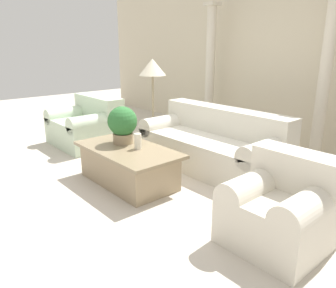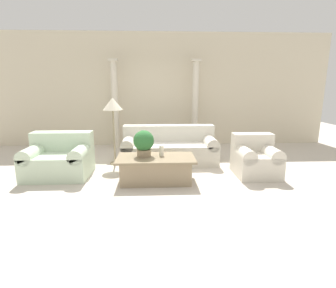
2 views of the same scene
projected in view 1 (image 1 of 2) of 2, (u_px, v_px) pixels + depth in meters
The scene contains 11 objects.
ground_plane at pixel (161, 174), 4.46m from camera, with size 16.00×16.00×0.00m, color beige.
wall_back at pixel (278, 50), 5.66m from camera, with size 10.00×0.06×3.20m.
sofa_long at pixel (213, 144), 4.64m from camera, with size 2.12×0.94×0.83m.
loveseat at pixel (87, 125), 5.71m from camera, with size 1.18×0.94×0.83m.
coffee_table at pixel (128, 165), 4.12m from camera, with size 1.42×0.76×0.46m.
potted_plant at pixel (122, 123), 4.18m from camera, with size 0.38×0.38×0.48m.
pillar_candle at pixel (138, 141), 4.00m from camera, with size 0.08×0.08×0.19m.
floor_lamp at pixel (153, 71), 5.19m from camera, with size 0.43×0.43×1.48m.
column_left at pixel (210, 69), 6.31m from camera, with size 0.25×0.25×2.43m.
column_right at pixel (325, 77), 4.71m from camera, with size 0.25×0.25×2.43m.
armchair at pixel (282, 206), 2.84m from camera, with size 0.80×0.82×0.79m.
Camera 1 is at (3.20, -2.64, 1.69)m, focal length 35.00 mm.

